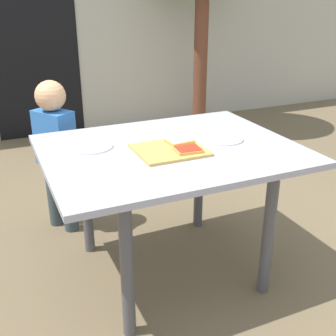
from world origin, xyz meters
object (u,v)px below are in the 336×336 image
object	(u,v)px
dining_table	(170,164)
cutting_board	(170,150)
plate_white_right	(222,139)
plate_white_left	(91,147)
child_left	(56,146)
pizza_slice_far_right	(179,141)
pizza_slice_near_right	(188,150)

from	to	relation	value
dining_table	cutting_board	size ratio (longest dim) A/B	3.80
dining_table	plate_white_right	world-z (taller)	plate_white_right
cutting_board	plate_white_right	world-z (taller)	cutting_board
plate_white_left	child_left	world-z (taller)	child_left
cutting_board	pizza_slice_far_right	size ratio (longest dim) A/B	2.41
plate_white_right	pizza_slice_near_right	bearing A→B (deg)	-155.43
cutting_board	pizza_slice_near_right	size ratio (longest dim) A/B	2.45
dining_table	pizza_slice_far_right	bearing A→B (deg)	16.23
pizza_slice_far_right	child_left	distance (m)	0.89
cutting_board	plate_white_left	bearing A→B (deg)	148.20
dining_table	pizza_slice_near_right	xyz separation A→B (m)	(0.04, -0.12, 0.11)
dining_table	cutting_board	world-z (taller)	cutting_board
child_left	dining_table	bearing A→B (deg)	-57.25
pizza_slice_far_right	child_left	xyz separation A→B (m)	(-0.52, 0.70, -0.18)
dining_table	plate_white_left	size ratio (longest dim) A/B	5.72
dining_table	pizza_slice_near_right	world-z (taller)	pizza_slice_near_right
cutting_board	child_left	size ratio (longest dim) A/B	0.34
plate_white_left	dining_table	bearing A→B (deg)	-23.78
pizza_slice_near_right	plate_white_left	bearing A→B (deg)	145.82
dining_table	plate_white_left	world-z (taller)	plate_white_left
cutting_board	child_left	bearing A→B (deg)	119.59
pizza_slice_near_right	plate_white_right	size ratio (longest dim) A/B	0.61
child_left	pizza_slice_far_right	bearing A→B (deg)	-53.43
cutting_board	pizza_slice_near_right	distance (m)	0.10
plate_white_left	child_left	bearing A→B (deg)	99.55
plate_white_left	child_left	size ratio (longest dim) A/B	0.22
cutting_board	pizza_slice_near_right	bearing A→B (deg)	-44.31
pizza_slice_near_right	plate_white_left	size ratio (longest dim) A/B	0.61
pizza_slice_near_right	plate_white_left	world-z (taller)	pizza_slice_near_right
child_left	pizza_slice_near_right	bearing A→B (deg)	-58.86
cutting_board	pizza_slice_far_right	distance (m)	0.11
pizza_slice_far_right	cutting_board	bearing A→B (deg)	-141.37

